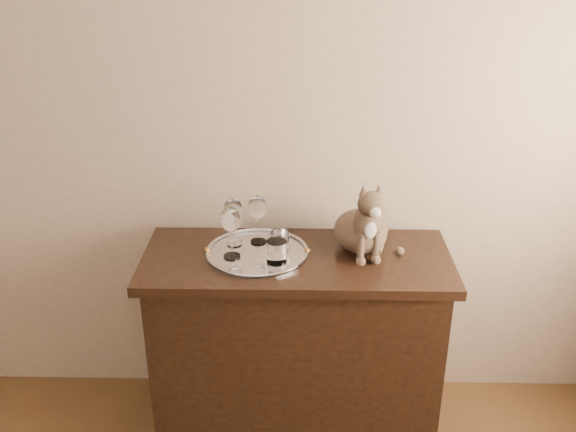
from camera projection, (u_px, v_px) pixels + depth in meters
name	position (u px, v px, depth m)	size (l,w,h in m)	color
wall_back	(148.00, 108.00, 2.57)	(4.00, 0.10, 2.70)	tan
sideboard	(296.00, 347.00, 2.66)	(1.20, 0.50, 0.85)	black
tray	(257.00, 254.00, 2.50)	(0.40, 0.40, 0.01)	silver
wine_glass_a	(234.00, 222.00, 2.52)	(0.07, 0.07, 0.20)	white
wine_glass_b	(258.00, 219.00, 2.53)	(0.08, 0.08, 0.20)	white
wine_glass_c	(231.00, 232.00, 2.42)	(0.08, 0.08, 0.21)	white
tumbler_a	(277.00, 252.00, 2.41)	(0.08, 0.08, 0.09)	silver
tumbler_c	(280.00, 242.00, 2.49)	(0.07, 0.07, 0.08)	silver
cat	(361.00, 213.00, 2.47)	(0.31, 0.29, 0.32)	brown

